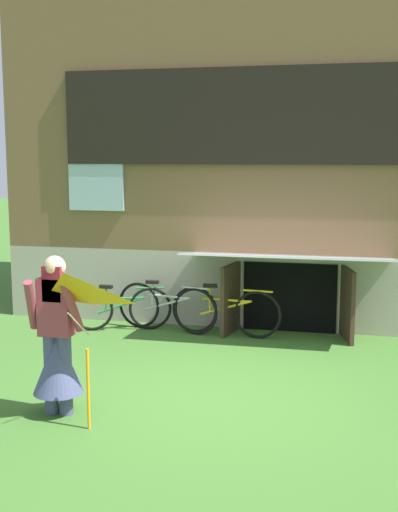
{
  "coord_description": "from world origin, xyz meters",
  "views": [
    {
      "loc": [
        1.37,
        -6.87,
        2.67
      ],
      "look_at": [
        -0.36,
        0.88,
        1.44
      ],
      "focal_mm": 46.47,
      "sensor_mm": 36.0,
      "label": 1
    }
  ],
  "objects_px": {
    "person": "(57,348)",
    "kite": "(65,309)",
    "bicycle_yellow": "(225,311)",
    "bicycle_silver": "(166,307)",
    "bicycle_green": "(121,308)"
  },
  "relations": [
    {
      "from": "person",
      "to": "bicycle_silver",
      "type": "height_order",
      "value": "person"
    },
    {
      "from": "person",
      "to": "bicycle_green",
      "type": "height_order",
      "value": "person"
    },
    {
      "from": "bicycle_silver",
      "to": "bicycle_yellow",
      "type": "bearing_deg",
      "value": 8.03
    },
    {
      "from": "bicycle_green",
      "to": "bicycle_silver",
      "type": "bearing_deg",
      "value": -9.68
    },
    {
      "from": "person",
      "to": "kite",
      "type": "xyz_separation_m",
      "value": [
        0.33,
        -0.5,
        0.54
      ]
    },
    {
      "from": "kite",
      "to": "bicycle_yellow",
      "type": "relative_size",
      "value": 0.88
    },
    {
      "from": "person",
      "to": "bicycle_green",
      "type": "relative_size",
      "value": 1.12
    },
    {
      "from": "person",
      "to": "bicycle_yellow",
      "type": "xyz_separation_m",
      "value": [
        1.15,
        3.32,
        -0.33
      ]
    },
    {
      "from": "bicycle_yellow",
      "to": "bicycle_green",
      "type": "xyz_separation_m",
      "value": [
        -1.62,
        -0.03,
        -0.03
      ]
    },
    {
      "from": "person",
      "to": "bicycle_green",
      "type": "distance_m",
      "value": 3.34
    },
    {
      "from": "bicycle_yellow",
      "to": "bicycle_silver",
      "type": "distance_m",
      "value": 0.92
    },
    {
      "from": "kite",
      "to": "bicycle_silver",
      "type": "xyz_separation_m",
      "value": [
        -0.1,
        3.89,
        -0.87
      ]
    },
    {
      "from": "bicycle_yellow",
      "to": "bicycle_silver",
      "type": "relative_size",
      "value": 1.01
    },
    {
      "from": "kite",
      "to": "bicycle_yellow",
      "type": "bearing_deg",
      "value": 77.82
    },
    {
      "from": "kite",
      "to": "bicycle_yellow",
      "type": "height_order",
      "value": "kite"
    }
  ]
}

